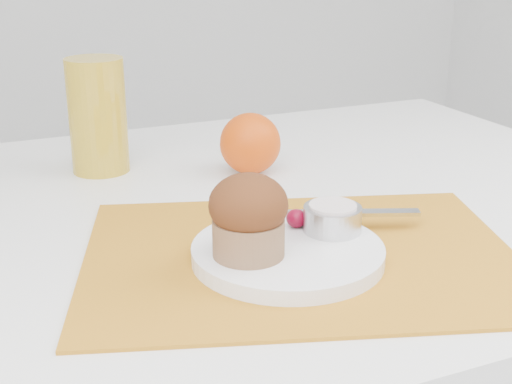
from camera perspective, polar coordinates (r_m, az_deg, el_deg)
name	(u,v)px	position (r m, az deg, el deg)	size (l,w,h in m)	color
placemat	(301,255)	(0.74, 3.59, -5.07)	(0.44, 0.32, 0.00)	#C1791A
plate	(288,253)	(0.72, 2.56, -4.88)	(0.19, 0.19, 0.02)	white
ramekin	(332,219)	(0.75, 6.13, -2.15)	(0.06, 0.06, 0.03)	#B9B9BD
cream	(333,207)	(0.74, 6.17, -1.21)	(0.05, 0.05, 0.01)	silver
raspberry_near	(296,218)	(0.76, 3.24, -2.11)	(0.02, 0.02, 0.02)	#500213
raspberry_far	(300,219)	(0.76, 3.51, -2.15)	(0.02, 0.02, 0.02)	#600217
butter_knife	(339,213)	(0.80, 6.63, -1.69)	(0.18, 0.01, 0.00)	#B5B8BE
orange	(250,143)	(0.98, -0.46, 3.91)	(0.08, 0.08, 0.08)	#E34C08
juice_glass	(98,116)	(1.00, -12.55, 5.97)	(0.08, 0.08, 0.16)	gold
muffin	(248,216)	(0.68, -0.61, -1.92)	(0.08, 0.08, 0.08)	#8C6443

